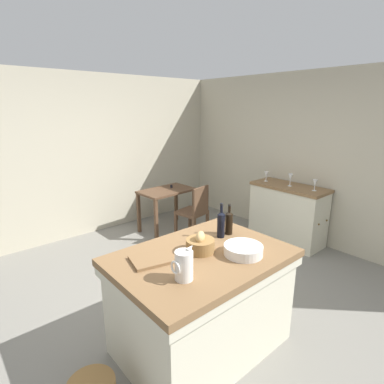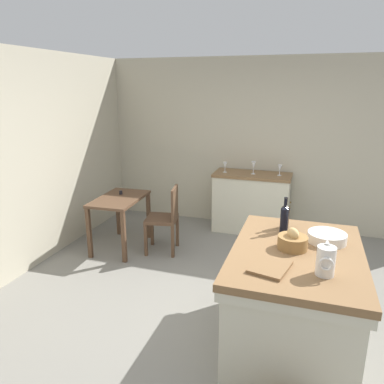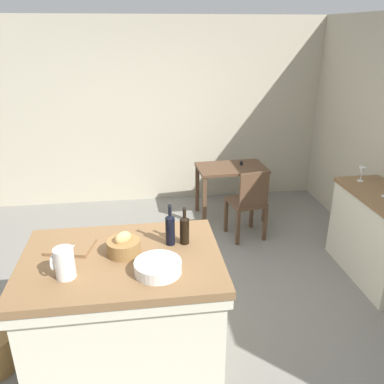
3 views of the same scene
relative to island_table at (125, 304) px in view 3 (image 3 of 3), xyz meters
The scene contains 13 objects.
ground_plane 0.81m from the island_table, 64.52° to the left, with size 6.76×6.76×0.00m, color slate.
wall_back 3.30m from the island_table, 84.98° to the left, with size 5.32×0.12×2.60m, color #B2AA93.
island_table is the anchor object (origin of this frame).
side_cabinet 2.65m from the island_table, 16.78° to the left, with size 0.52×1.16×0.91m.
writing_desk 2.75m from the island_table, 59.95° to the left, with size 0.92×0.60×0.77m.
wooden_chair 2.25m from the island_table, 50.20° to the left, with size 0.47×0.47×0.90m.
pitcher 0.66m from the island_table, 150.79° to the right, with size 0.17×0.13×0.25m.
wash_bowl 0.57m from the island_table, 42.00° to the right, with size 0.32×0.32×0.08m, color silver.
bread_basket 0.48m from the island_table, 64.19° to the left, with size 0.24×0.24×0.18m.
cutting_board 0.60m from the island_table, 154.99° to the left, with size 0.32×0.25×0.02m, color brown.
wine_bottle_dark 0.73m from the island_table, 16.38° to the left, with size 0.07×0.07×0.30m.
wine_bottle_amber 0.67m from the island_table, 20.88° to the left, with size 0.07×0.07×0.33m.
wine_glass_middle 2.82m from the island_table, 25.28° to the left, with size 0.07×0.07×0.16m.
Camera 3 is at (-0.11, -3.08, 2.42)m, focal length 36.98 mm.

